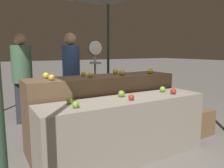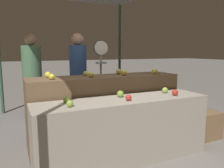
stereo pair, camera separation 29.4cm
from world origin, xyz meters
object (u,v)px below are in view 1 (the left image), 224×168
(person_customer_left, at_px, (22,72))
(person_vendor_at_scale, at_px, (71,72))
(wooden_crate_side, at_px, (196,121))
(produce_scale, at_px, (95,65))

(person_customer_left, bearing_deg, person_vendor_at_scale, 164.23)
(person_vendor_at_scale, height_order, wooden_crate_side, person_vendor_at_scale)
(produce_scale, relative_size, wooden_crate_side, 3.68)
(produce_scale, relative_size, person_customer_left, 0.92)
(person_customer_left, bearing_deg, wooden_crate_side, 158.86)
(wooden_crate_side, bearing_deg, produce_scale, 137.59)
(person_customer_left, xyz_separation_m, wooden_crate_side, (2.40, -2.08, -0.78))
(produce_scale, bearing_deg, person_customer_left, 140.75)
(produce_scale, xyz_separation_m, wooden_crate_side, (1.30, -1.19, -0.93))
(produce_scale, xyz_separation_m, person_vendor_at_scale, (-0.33, 0.34, -0.13))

